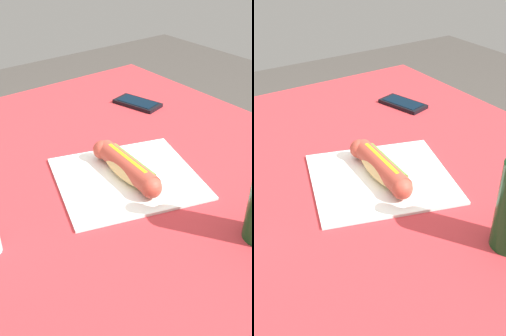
{
  "view_description": "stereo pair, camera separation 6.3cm",
  "coord_description": "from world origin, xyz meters",
  "views": [
    {
      "loc": [
        0.65,
        -0.45,
        1.25
      ],
      "look_at": [
        0.08,
        -0.0,
        0.79
      ],
      "focal_mm": 43.12,
      "sensor_mm": 36.0,
      "label": 1
    },
    {
      "loc": [
        0.69,
        -0.4,
        1.25
      ],
      "look_at": [
        0.08,
        -0.0,
        0.79
      ],
      "focal_mm": 43.12,
      "sensor_mm": 36.0,
      "label": 2
    }
  ],
  "objects": [
    {
      "name": "paper_wrapper",
      "position": [
        0.08,
        -0.0,
        0.76
      ],
      "size": [
        0.35,
        0.37,
        0.01
      ],
      "primitive_type": "cube",
      "rotation": [
        0.0,
        0.0,
        -0.31
      ],
      "color": "white",
      "rests_on": "dining_table"
    },
    {
      "name": "dining_table",
      "position": [
        0.0,
        0.0,
        0.63
      ],
      "size": [
        1.07,
        1.01,
        0.76
      ],
      "color": "brown",
      "rests_on": "ground"
    },
    {
      "name": "hot_dog",
      "position": [
        0.08,
        -0.0,
        0.79
      ],
      "size": [
        0.23,
        0.07,
        0.05
      ],
      "color": "#E5BC75",
      "rests_on": "paper_wrapper"
    },
    {
      "name": "cell_phone",
      "position": [
        -0.22,
        0.27,
        0.76
      ],
      "size": [
        0.15,
        0.1,
        0.01
      ],
      "color": "black",
      "rests_on": "dining_table"
    }
  ]
}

